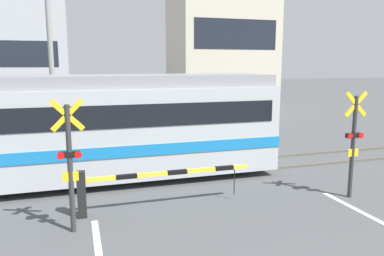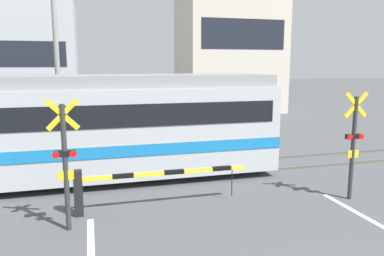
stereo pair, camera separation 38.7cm
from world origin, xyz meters
name	(u,v)px [view 1 (the left image)]	position (x,y,z in m)	size (l,w,h in m)	color
rail_track_near	(191,176)	(0.00, 8.78, 0.04)	(50.00, 0.10, 0.08)	#5B564C
rail_track_far	(179,164)	(0.00, 10.22, 0.04)	(50.00, 0.10, 0.08)	#5B564C
commuter_train	(41,127)	(-4.38, 9.50, 1.72)	(14.11, 2.98, 3.21)	#B7BCC1
crossing_barrier_near	(131,183)	(-2.20, 6.52, 0.73)	(4.28, 0.20, 1.11)	black
crossing_barrier_far	(212,130)	(2.20, 12.81, 0.73)	(4.28, 0.20, 1.11)	black
crossing_signal_left	(70,160)	(-3.55, 5.78, 1.57)	(0.68, 0.15, 2.85)	#333333
crossing_signal_right	(353,140)	(3.55, 5.78, 1.57)	(0.68, 0.15, 2.85)	#333333
pedestrian	(154,117)	(0.25, 15.68, 1.00)	(0.38, 0.23, 1.73)	#23232D
building_left_of_street	(15,61)	(-7.01, 24.73, 3.76)	(6.62, 5.65, 7.52)	#B2B7BC
building_right_of_street	(221,44)	(7.29, 24.73, 5.06)	(7.18, 5.65, 10.11)	beige
utility_pole_streetside	(50,50)	(-4.30, 15.31, 4.14)	(0.22, 0.22, 8.28)	gray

